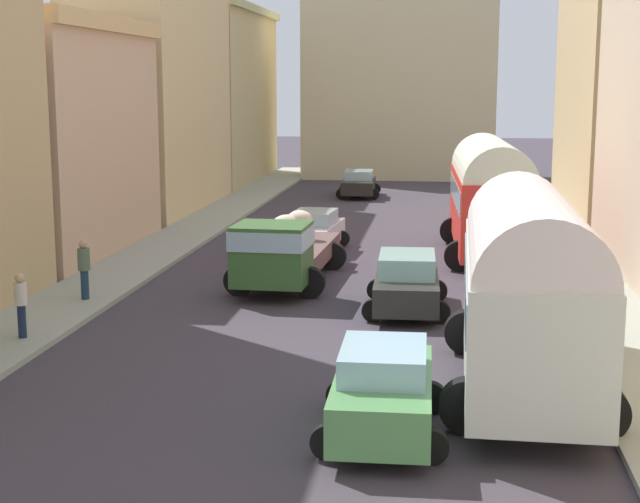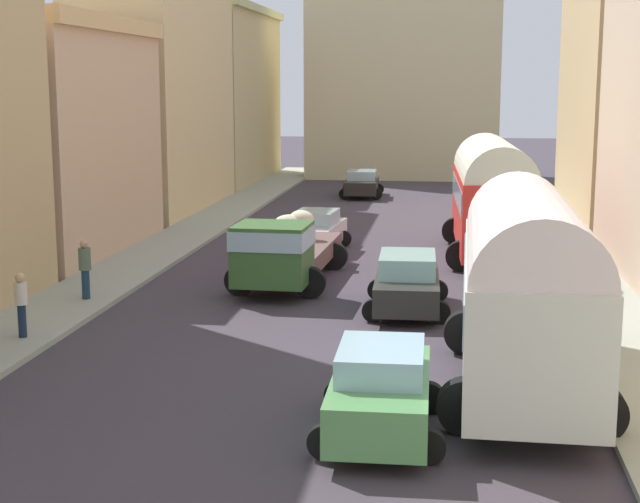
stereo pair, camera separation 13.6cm
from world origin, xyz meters
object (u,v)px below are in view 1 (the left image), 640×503
parked_bus_0 (527,282)px  car_1 (359,183)px  pedestrian_0 (84,267)px  cargo_truck_0 (283,250)px  car_0 (314,231)px  car_2 (383,390)px  car_3 (407,283)px  pedestrian_2 (21,303)px  parked_bus_1 (490,192)px

parked_bus_0 → car_1: parked_bus_0 is taller
car_1 → pedestrian_0: size_ratio=2.28×
cargo_truck_0 → car_0: cargo_truck_0 is taller
parked_bus_0 → car_0: 16.70m
car_2 → pedestrian_0: bearing=134.9°
cargo_truck_0 → pedestrian_0: size_ratio=4.00×
parked_bus_0 → car_1: size_ratio=1.98×
cargo_truck_0 → car_3: bearing=-34.5°
car_0 → car_3: bearing=-67.2°
car_1 → pedestrian_2: (-5.23, -30.26, 0.25)m
car_3 → car_0: bearing=112.8°
parked_bus_0 → parked_bus_1: bearing=90.3°
car_2 → pedestrian_0: pedestrian_0 is taller
cargo_truck_0 → pedestrian_0: bearing=-150.1°
car_0 → car_2: (3.71, -18.15, 0.05)m
parked_bus_0 → car_3: bearing=112.0°
car_2 → parked_bus_0: bearing=46.5°
car_0 → car_3: car_3 is taller
parked_bus_0 → pedestrian_0: (-11.51, 6.13, -1.19)m
parked_bus_0 → pedestrian_0: parked_bus_0 is taller
parked_bus_1 → car_1: (-6.17, 17.29, -1.57)m
parked_bus_1 → car_1: parked_bus_1 is taller
parked_bus_0 → pedestrian_0: size_ratio=4.52×
car_3 → parked_bus_0: bearing=-68.0°
parked_bus_0 → car_0: size_ratio=2.15×
car_0 → car_1: bearing=89.7°
cargo_truck_0 → car_1: cargo_truck_0 is taller
cargo_truck_0 → car_1: size_ratio=1.76×
parked_bus_0 → cargo_truck_0: bearing=125.3°
cargo_truck_0 → pedestrian_2: size_ratio=4.29×
parked_bus_1 → car_0: bearing=176.7°
parked_bus_0 → car_0: (-6.34, 15.38, -1.48)m
parked_bus_1 → car_0: size_ratio=2.30×
car_2 → pedestrian_0: 12.58m
cargo_truck_0 → car_3: size_ratio=1.75×
car_0 → pedestrian_2: 14.29m
cargo_truck_0 → car_1: 23.24m
car_0 → car_3: (3.74, -8.92, 0.03)m
car_1 → pedestrian_2: 30.71m
cargo_truck_0 → car_0: size_ratio=1.90×
car_0 → car_2: car_2 is taller
parked_bus_1 → car_1: 18.42m
car_1 → parked_bus_1: bearing=-70.4°
car_1 → pedestrian_2: bearing=-99.8°
parked_bus_1 → car_2: bearing=-98.2°
parked_bus_0 → cargo_truck_0: parked_bus_0 is taller
parked_bus_1 → pedestrian_2: 17.32m
car_2 → pedestrian_2: 10.06m
parked_bus_1 → car_0: parked_bus_1 is taller
parked_bus_0 → parked_bus_1: 15.01m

